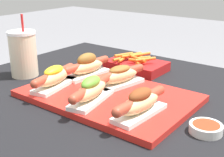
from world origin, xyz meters
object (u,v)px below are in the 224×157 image
(hot_dog_0, at_px, (54,77))
(fries_basket, at_px, (136,65))
(hot_dog_1, at_px, (91,90))
(hot_dog_4, at_px, (120,76))
(serving_tray, at_px, (108,96))
(hot_dog_3, at_px, (87,66))
(sauce_bowl, at_px, (206,128))
(drink_cup, at_px, (23,54))
(hot_dog_2, at_px, (140,103))

(hot_dog_0, distance_m, fries_basket, 0.36)
(hot_dog_1, bearing_deg, hot_dog_4, 93.85)
(serving_tray, relative_size, fries_basket, 2.29)
(hot_dog_3, xyz_separation_m, hot_dog_4, (0.14, -0.01, -0.00))
(hot_dog_3, xyz_separation_m, sauce_bowl, (0.46, -0.10, -0.04))
(fries_basket, bearing_deg, drink_cup, -133.67)
(serving_tray, xyz_separation_m, hot_dog_0, (-0.16, -0.06, 0.04))
(serving_tray, height_order, hot_dog_0, hot_dog_0)
(serving_tray, height_order, hot_dog_4, hot_dog_4)
(hot_dog_1, distance_m, sauce_bowl, 0.32)
(hot_dog_3, height_order, drink_cup, drink_cup)
(hot_dog_3, relative_size, drink_cup, 0.94)
(fries_basket, bearing_deg, hot_dog_2, -55.59)
(hot_dog_0, relative_size, hot_dog_2, 0.99)
(hot_dog_2, relative_size, drink_cup, 0.94)
(serving_tray, xyz_separation_m, fries_basket, (-0.08, 0.28, 0.01))
(hot_dog_2, bearing_deg, sauce_bowl, 17.15)
(hot_dog_2, xyz_separation_m, fries_basket, (-0.24, 0.35, -0.03))
(hot_dog_0, height_order, sauce_bowl, hot_dog_0)
(hot_dog_3, bearing_deg, drink_cup, -156.57)
(hot_dog_2, xyz_separation_m, hot_dog_4, (-0.16, 0.14, -0.00))
(serving_tray, height_order, hot_dog_3, hot_dog_3)
(hot_dog_2, bearing_deg, fries_basket, 124.41)
(hot_dog_4, bearing_deg, drink_cup, -166.60)
(sauce_bowl, bearing_deg, hot_dog_3, 167.99)
(serving_tray, height_order, fries_basket, fries_basket)
(fries_basket, bearing_deg, sauce_bowl, -37.41)
(serving_tray, bearing_deg, hot_dog_3, 152.86)
(serving_tray, relative_size, drink_cup, 2.24)
(serving_tray, xyz_separation_m, hot_dog_2, (0.16, -0.07, 0.04))
(hot_dog_0, xyz_separation_m, hot_dog_3, (0.01, 0.14, 0.00))
(sauce_bowl, relative_size, fries_basket, 0.36)
(hot_dog_4, xyz_separation_m, sauce_bowl, (0.32, -0.09, -0.04))
(hot_dog_0, xyz_separation_m, sauce_bowl, (0.47, 0.04, -0.04))
(hot_dog_1, height_order, hot_dog_4, hot_dog_1)
(hot_dog_2, xyz_separation_m, sauce_bowl, (0.16, 0.05, -0.04))
(fries_basket, bearing_deg, serving_tray, -73.32)
(hot_dog_3, bearing_deg, sauce_bowl, -12.01)
(serving_tray, distance_m, hot_dog_1, 0.09)
(hot_dog_0, relative_size, fries_basket, 0.94)
(fries_basket, bearing_deg, hot_dog_4, -70.17)
(hot_dog_2, bearing_deg, hot_dog_3, 154.53)
(hot_dog_1, relative_size, hot_dog_2, 0.98)
(hot_dog_1, distance_m, hot_dog_4, 0.15)
(hot_dog_1, height_order, sauce_bowl, hot_dog_1)
(hot_dog_0, distance_m, sauce_bowl, 0.48)
(hot_dog_3, height_order, fries_basket, hot_dog_3)
(drink_cup, relative_size, fries_basket, 1.02)
(hot_dog_4, distance_m, sauce_bowl, 0.34)
(sauce_bowl, bearing_deg, hot_dog_4, 164.21)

